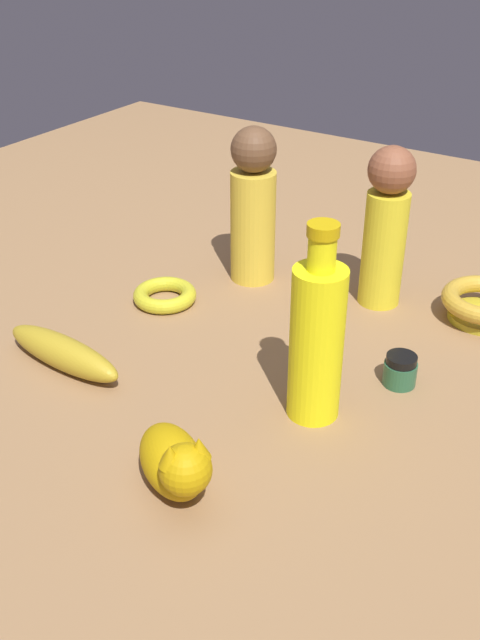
% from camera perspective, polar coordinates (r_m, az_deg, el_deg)
% --- Properties ---
extents(ground, '(2.00, 2.00, 0.00)m').
position_cam_1_polar(ground, '(1.02, 0.00, -2.82)').
color(ground, '#936D47').
extents(bangle, '(0.10, 0.10, 0.02)m').
position_cam_1_polar(bangle, '(1.16, -5.79, 1.91)').
color(bangle, gold).
rests_on(bangle, ground).
extents(cat_figurine, '(0.13, 0.12, 0.09)m').
position_cam_1_polar(cat_figurine, '(0.80, -4.99, -10.78)').
color(cat_figurine, '#BD9109').
rests_on(cat_figurine, ground).
extents(nail_polish_jar, '(0.04, 0.04, 0.04)m').
position_cam_1_polar(nail_polish_jar, '(0.98, 12.19, -3.76)').
color(nail_polish_jar, '#2A5F3D').
rests_on(nail_polish_jar, ground).
extents(person_figure_child, '(0.10, 0.10, 0.25)m').
position_cam_1_polar(person_figure_child, '(1.18, 1.01, 8.70)').
color(person_figure_child, gold).
rests_on(person_figure_child, ground).
extents(person_figure_adult, '(0.07, 0.07, 0.25)m').
position_cam_1_polar(person_figure_adult, '(1.12, 11.13, 7.14)').
color(person_figure_adult, yellow).
rests_on(person_figure_adult, ground).
extents(bottle_tall, '(0.06, 0.06, 0.25)m').
position_cam_1_polar(bottle_tall, '(0.87, 5.90, -1.42)').
color(bottle_tall, '#F9F114').
rests_on(bottle_tall, ground).
extents(banana, '(0.20, 0.06, 0.05)m').
position_cam_1_polar(banana, '(1.02, -13.42, -2.45)').
color(banana, '#B49623').
rests_on(banana, ground).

